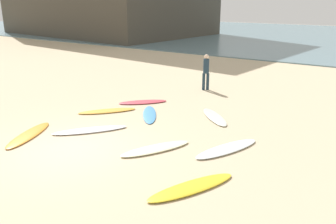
{
  "coord_description": "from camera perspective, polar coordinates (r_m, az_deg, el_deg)",
  "views": [
    {
      "loc": [
        7.76,
        -6.33,
        4.22
      ],
      "look_at": [
        0.95,
        3.82,
        0.3
      ],
      "focal_mm": 37.61,
      "sensor_mm": 36.0,
      "label": 1
    }
  ],
  "objects": [
    {
      "name": "beachgoer_mid",
      "position": [
        17.14,
        6.18,
        6.74
      ],
      "size": [
        0.39,
        0.39,
        1.74
      ],
      "rotation": [
        0.0,
        0.0,
        0.68
      ],
      "color": "#1E3342",
      "rests_on": "ground_plane"
    },
    {
      "name": "surfboard_7",
      "position": [
        8.41,
        3.88,
        -12.04
      ],
      "size": [
        1.5,
        2.41,
        0.08
      ],
      "primitive_type": "ellipsoid",
      "rotation": [
        0.0,
        0.0,
        -0.42
      ],
      "color": "yellow",
      "rests_on": "ground_plane"
    },
    {
      "name": "surfboard_8",
      "position": [
        14.04,
        -9.82,
        0.18
      ],
      "size": [
        1.85,
        2.07,
        0.08
      ],
      "primitive_type": "ellipsoid",
      "rotation": [
        0.0,
        0.0,
        2.45
      ],
      "color": "gold",
      "rests_on": "ground_plane"
    },
    {
      "name": "surfboard_2",
      "position": [
        10.52,
        9.54,
        -5.88
      ],
      "size": [
        1.38,
        2.42,
        0.08
      ],
      "primitive_type": "ellipsoid",
      "rotation": [
        0.0,
        0.0,
        -0.36
      ],
      "color": "white",
      "rests_on": "ground_plane"
    },
    {
      "name": "surfboard_4",
      "position": [
        13.24,
        7.54,
        -0.77
      ],
      "size": [
        1.91,
        1.89,
        0.08
      ],
      "primitive_type": "ellipsoid",
      "rotation": [
        0.0,
        0.0,
        0.8
      ],
      "color": "silver",
      "rests_on": "ground_plane"
    },
    {
      "name": "surfboard_6",
      "position": [
        10.39,
        -1.99,
        -5.94
      ],
      "size": [
        1.51,
        2.25,
        0.09
      ],
      "primitive_type": "ellipsoid",
      "rotation": [
        0.0,
        0.0,
        2.68
      ],
      "color": "#F0EABE",
      "rests_on": "ground_plane"
    },
    {
      "name": "ground_plane",
      "position": [
        10.87,
        -15.64,
        -5.77
      ],
      "size": [
        120.0,
        120.0,
        0.0
      ],
      "primitive_type": "plane",
      "color": "#C6B28E"
    },
    {
      "name": "surfboard_5",
      "position": [
        13.46,
        -3.01,
        -0.38
      ],
      "size": [
        1.71,
        2.04,
        0.06
      ],
      "primitive_type": "ellipsoid",
      "rotation": [
        0.0,
        0.0,
        0.65
      ],
      "color": "#4B93D3",
      "rests_on": "ground_plane"
    },
    {
      "name": "surfboard_3",
      "position": [
        15.08,
        -4.1,
        1.63
      ],
      "size": [
        1.83,
        1.87,
        0.08
      ],
      "primitive_type": "ellipsoid",
      "rotation": [
        0.0,
        0.0,
        -0.77
      ],
      "color": "#DA4856",
      "rests_on": "ground_plane"
    },
    {
      "name": "surfboard_1",
      "position": [
        12.1,
        -12.51,
        -2.86
      ],
      "size": [
        1.98,
        2.29,
        0.09
      ],
      "primitive_type": "ellipsoid",
      "rotation": [
        0.0,
        0.0,
        -0.67
      ],
      "color": "white",
      "rests_on": "ground_plane"
    },
    {
      "name": "ocean_water",
      "position": [
        45.62,
        24.39,
        10.97
      ],
      "size": [
        120.0,
        40.0,
        0.08
      ],
      "primitive_type": "cube",
      "color": "slate",
      "rests_on": "ground_plane"
    },
    {
      "name": "surfboard_0",
      "position": [
        12.29,
        -21.63,
        -3.43
      ],
      "size": [
        1.51,
        2.42,
        0.08
      ],
      "primitive_type": "ellipsoid",
      "rotation": [
        0.0,
        0.0,
        0.42
      ],
      "color": "orange",
      "rests_on": "ground_plane"
    }
  ]
}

